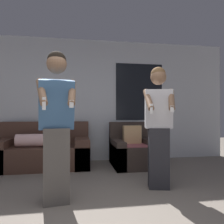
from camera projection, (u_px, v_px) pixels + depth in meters
The scene contains 5 objects.
wall_back at pixel (84, 100), 4.87m from camera, with size 6.70×0.07×2.70m.
couch at pixel (44, 151), 4.27m from camera, with size 1.75×0.87×0.88m.
armchair at pixel (132, 151), 4.40m from camera, with size 0.82×0.95×0.87m.
person_left at pixel (56, 124), 2.54m from camera, with size 0.46×0.54×1.77m.
person_right at pixel (158, 125), 3.08m from camera, with size 0.46×0.52×1.71m.
Camera 1 is at (-0.16, -1.65, 1.05)m, focal length 35.00 mm.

